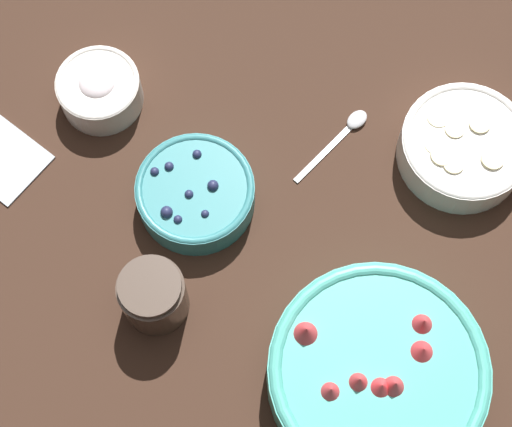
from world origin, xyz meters
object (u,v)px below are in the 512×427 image
bowl_strawberries (377,373)px  jar_chocolate (154,296)px  bowl_blueberries (195,194)px  bowl_bananas (464,146)px  bowl_cream (99,89)px

bowl_strawberries → jar_chocolate: 0.28m
bowl_blueberries → bowl_bananas: size_ratio=0.91×
bowl_blueberries → jar_chocolate: bearing=94.6°
bowl_bananas → bowl_cream: size_ratio=1.50×
bowl_strawberries → bowl_blueberries: (0.29, -0.13, -0.01)m
bowl_cream → bowl_bananas: bearing=-167.2°
bowl_bananas → bowl_strawberries: bearing=89.2°
bowl_blueberries → bowl_cream: size_ratio=1.36×
bowl_blueberries → bowl_bananas: bearing=-146.4°
bowl_blueberries → bowl_cream: (0.18, -0.09, 0.00)m
bowl_cream → jar_chocolate: (-0.19, 0.23, 0.01)m
bowl_blueberries → jar_chocolate: jar_chocolate is taller
bowl_strawberries → bowl_cream: bowl_strawberries is taller
bowl_strawberries → jar_chocolate: (0.28, 0.02, -0.00)m
bowl_strawberries → bowl_bananas: size_ratio=1.54×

